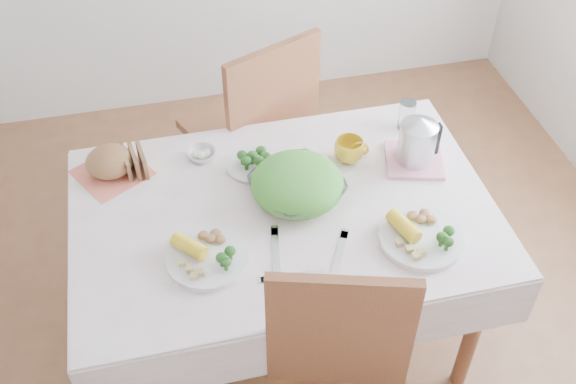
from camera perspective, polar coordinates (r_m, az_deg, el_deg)
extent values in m
plane|color=brown|center=(3.00, -0.29, -11.67)|extent=(3.60, 3.60, 0.00)
cube|color=brown|center=(2.70, -0.32, -7.17)|extent=(1.40, 0.90, 0.75)
cube|color=white|center=(2.41, -0.36, -1.49)|extent=(1.50, 1.00, 0.01)
cube|color=brown|center=(3.17, -3.45, 4.58)|extent=(0.63, 0.63, 1.06)
imported|color=white|center=(2.42, 0.78, 0.28)|extent=(0.41, 0.41, 0.08)
cylinder|color=white|center=(2.25, -6.83, -5.56)|extent=(0.36, 0.36, 0.02)
cylinder|color=white|center=(2.34, 11.21, -3.88)|extent=(0.30, 0.30, 0.02)
cylinder|color=beige|center=(2.57, -3.01, 2.30)|extent=(0.22, 0.22, 0.02)
cube|color=#DC6951|center=(2.63, -14.66, 1.60)|extent=(0.33, 0.33, 0.00)
ellipsoid|color=brown|center=(2.59, -14.88, 2.51)|extent=(0.23, 0.22, 0.11)
imported|color=white|center=(2.62, -7.31, 3.18)|extent=(0.12, 0.12, 0.03)
imported|color=yellow|center=(2.58, 5.20, 3.55)|extent=(0.15, 0.15, 0.09)
cylinder|color=white|center=(2.75, 10.01, 6.47)|extent=(0.08, 0.08, 0.12)
cube|color=pink|center=(2.63, 10.61, 2.67)|extent=(0.26, 0.26, 0.02)
cylinder|color=#B2B5BA|center=(2.56, 10.94, 4.57)|extent=(0.17, 0.17, 0.20)
cube|color=silver|center=(2.27, -1.05, -5.10)|extent=(0.06, 0.22, 0.00)
cube|color=silver|center=(2.26, 4.36, -5.28)|extent=(0.12, 0.20, 0.00)
cube|color=silver|center=(2.20, 0.42, -7.14)|extent=(0.21, 0.04, 0.00)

